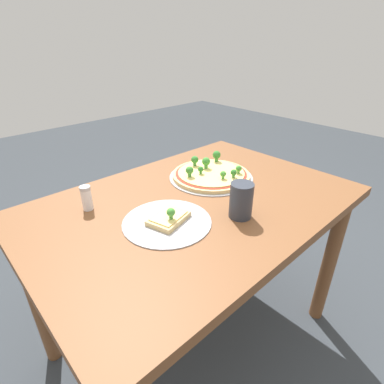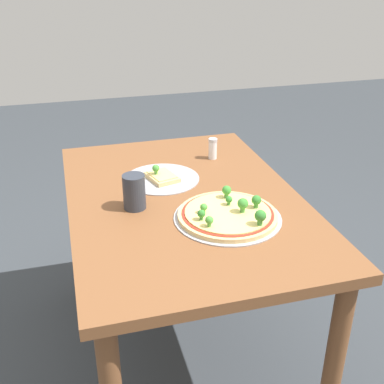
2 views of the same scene
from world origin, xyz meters
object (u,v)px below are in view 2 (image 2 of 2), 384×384
object	(u,v)px
drinking_cup	(134,192)
condiment_shaker	(213,148)
dining_table	(184,221)
pizza_tray_whole	(228,214)
pizza_tray_slice	(162,178)

from	to	relation	value
drinking_cup	condiment_shaker	world-z (taller)	drinking_cup
dining_table	drinking_cup	distance (m)	0.24
pizza_tray_whole	pizza_tray_slice	xyz separation A→B (m)	(-0.35, -0.14, -0.01)
drinking_cup	dining_table	bearing A→B (deg)	101.31
condiment_shaker	dining_table	bearing A→B (deg)	-33.30
dining_table	drinking_cup	bearing A→B (deg)	-78.69
dining_table	pizza_tray_slice	xyz separation A→B (m)	(-0.16, -0.05, 0.11)
dining_table	pizza_tray_whole	distance (m)	0.24
drinking_cup	pizza_tray_slice	bearing A→B (deg)	145.79
pizza_tray_whole	condiment_shaker	world-z (taller)	condiment_shaker
condiment_shaker	pizza_tray_slice	bearing A→B (deg)	-59.16
pizza_tray_slice	condiment_shaker	size ratio (longest dim) A/B	3.27
dining_table	pizza_tray_whole	world-z (taller)	pizza_tray_whole
pizza_tray_slice	drinking_cup	bearing A→B (deg)	-34.21
pizza_tray_slice	condiment_shaker	distance (m)	0.29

